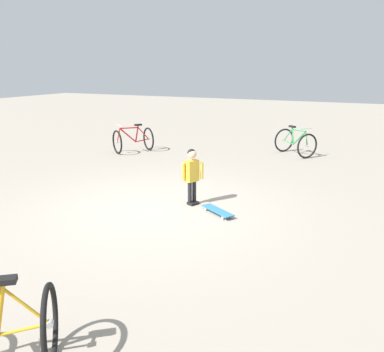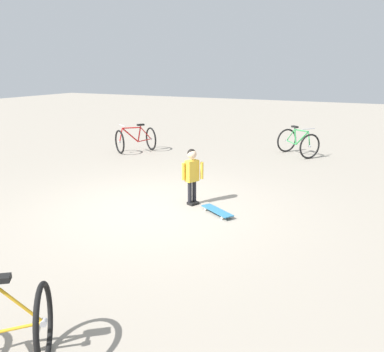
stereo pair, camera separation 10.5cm
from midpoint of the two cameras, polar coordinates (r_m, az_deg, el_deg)
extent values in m
plane|color=#9E9384|center=(7.26, -5.87, -4.82)|extent=(50.00, 50.00, 0.00)
cylinder|color=black|center=(7.46, -0.08, -2.22)|extent=(0.08, 0.08, 0.42)
cube|color=black|center=(7.51, 0.07, -3.84)|extent=(0.13, 0.17, 0.05)
cylinder|color=black|center=(7.39, -0.73, -2.39)|extent=(0.08, 0.08, 0.42)
cube|color=black|center=(7.44, -0.58, -4.02)|extent=(0.13, 0.17, 0.05)
cube|color=gold|center=(7.31, -0.41, 0.75)|extent=(0.28, 0.23, 0.40)
cylinder|color=gold|center=(7.34, 1.02, 0.80)|extent=(0.06, 0.06, 0.32)
cylinder|color=gold|center=(7.26, -1.65, 0.64)|extent=(0.06, 0.06, 0.32)
sphere|color=beige|center=(7.24, -0.42, 3.17)|extent=(0.17, 0.17, 0.17)
sphere|color=black|center=(7.24, -0.47, 3.30)|extent=(0.16, 0.16, 0.16)
cube|color=teal|center=(7.00, 3.28, -4.99)|extent=(0.54, 0.72, 0.02)
cube|color=#B7B7BC|center=(6.81, 4.54, -5.72)|extent=(0.11, 0.08, 0.02)
cube|color=#B7B7BC|center=(7.20, 2.08, -4.50)|extent=(0.11, 0.08, 0.02)
cylinder|color=beige|center=(6.86, 5.04, -5.77)|extent=(0.05, 0.06, 0.06)
cylinder|color=beige|center=(6.78, 4.03, -6.03)|extent=(0.05, 0.06, 0.06)
cylinder|color=beige|center=(7.24, 2.56, -4.56)|extent=(0.05, 0.06, 0.06)
cylinder|color=beige|center=(7.16, 1.58, -4.78)|extent=(0.05, 0.06, 0.06)
torus|color=black|center=(3.88, -20.59, -19.33)|extent=(0.60, 0.47, 0.71)
cylinder|color=#B7B7BC|center=(3.88, -20.59, -19.33)|extent=(0.08, 0.08, 0.06)
cylinder|color=gold|center=(3.87, -26.67, -16.96)|extent=(0.12, 0.13, 0.48)
cylinder|color=gold|center=(3.94, -23.83, -19.60)|extent=(0.28, 0.36, 0.08)
cylinder|color=gold|center=(3.81, -23.42, -16.94)|extent=(0.23, 0.30, 0.40)
cube|color=black|center=(3.72, -26.43, -13.36)|extent=(0.21, 0.24, 0.05)
torus|color=black|center=(11.96, -10.98, 4.83)|extent=(0.43, 0.62, 0.71)
torus|color=black|center=(12.35, -6.54, 5.34)|extent=(0.43, 0.62, 0.71)
cylinder|color=#B7B7BC|center=(11.96, -10.98, 4.83)|extent=(0.08, 0.08, 0.06)
cylinder|color=#B7B7BC|center=(12.35, -6.54, 5.34)|extent=(0.08, 0.08, 0.06)
cylinder|color=red|center=(12.06, -9.48, 5.82)|extent=(0.45, 0.32, 0.48)
cylinder|color=red|center=(12.04, -9.31, 6.86)|extent=(0.51, 0.35, 0.06)
cylinder|color=red|center=(12.17, -8.20, 6.01)|extent=(0.14, 0.11, 0.48)
cylinder|color=red|center=(12.27, -7.45, 5.12)|extent=(0.38, 0.26, 0.08)
cylinder|color=red|center=(12.25, -7.27, 6.13)|extent=(0.31, 0.22, 0.40)
cylinder|color=red|center=(11.95, -10.80, 5.80)|extent=(0.13, 0.10, 0.41)
cube|color=black|center=(12.14, -8.03, 7.31)|extent=(0.24, 0.20, 0.05)
cylinder|color=#B7B7BC|center=(11.92, -10.65, 7.15)|extent=(0.27, 0.40, 0.02)
torus|color=black|center=(11.60, 16.03, 4.18)|extent=(0.58, 0.48, 0.71)
torus|color=black|center=(12.36, 12.91, 5.06)|extent=(0.58, 0.48, 0.71)
cylinder|color=#B7B7BC|center=(11.60, 16.03, 4.18)|extent=(0.08, 0.08, 0.06)
cylinder|color=#B7B7BC|center=(12.36, 12.91, 5.06)|extent=(0.08, 0.08, 0.06)
cylinder|color=green|center=(11.82, 14.99, 5.32)|extent=(0.36, 0.43, 0.48)
cylinder|color=green|center=(11.83, 14.90, 6.39)|extent=(0.40, 0.48, 0.06)
cylinder|color=green|center=(12.04, 14.08, 5.61)|extent=(0.12, 0.13, 0.48)
cylinder|color=green|center=(12.20, 13.53, 4.77)|extent=(0.29, 0.35, 0.08)
cylinder|color=green|center=(12.20, 13.44, 5.80)|extent=(0.24, 0.29, 0.40)
cylinder|color=green|center=(11.60, 15.94, 5.19)|extent=(0.11, 0.12, 0.41)
cube|color=black|center=(12.04, 14.02, 6.94)|extent=(0.22, 0.23, 0.05)
cylinder|color=#B7B7BC|center=(11.59, 15.88, 6.59)|extent=(0.37, 0.31, 0.02)
camera|label=1|loc=(0.05, -90.41, -0.11)|focal=36.97mm
camera|label=2|loc=(0.05, 89.59, 0.11)|focal=36.97mm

